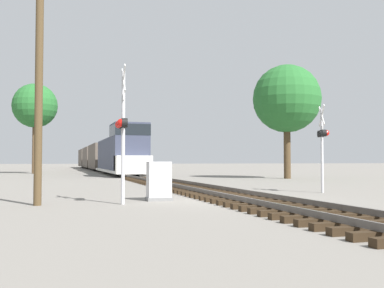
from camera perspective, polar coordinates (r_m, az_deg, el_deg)
The scene contains 9 objects.
ground_plane at distance 16.07m, azimuth 5.74°, elevation -7.13°, with size 400.00×400.00×0.00m, color slate.
rail_track_bed at distance 16.06m, azimuth 5.74°, elevation -6.65°, with size 2.60×160.00×0.31m.
freight_train at distance 66.97m, azimuth -11.68°, elevation -1.62°, with size 3.02×63.83×4.64m.
crossing_signal_near at distance 14.67m, azimuth -8.85°, elevation 2.24°, with size 0.35×1.00×4.47m.
crossing_signal_far at distance 20.52m, azimuth 16.26°, elevation 0.73°, with size 0.58×1.00×3.84m.
relay_cabinet at distance 15.90m, azimuth -4.22°, elevation -4.76°, with size 0.89×0.60×1.37m.
utility_pole at distance 15.09m, azimuth -18.87°, elevation 7.31°, with size 1.80×0.25×7.36m.
tree_far_right at distance 36.41m, azimuth 11.94°, elevation 5.60°, with size 5.36×5.36×9.00m.
tree_mid_background at distance 52.22m, azimuth -19.32°, elevation 4.56°, with size 4.83×4.83×9.86m.
Camera 1 is at (-6.18, -14.77, 1.40)m, focal length 42.00 mm.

